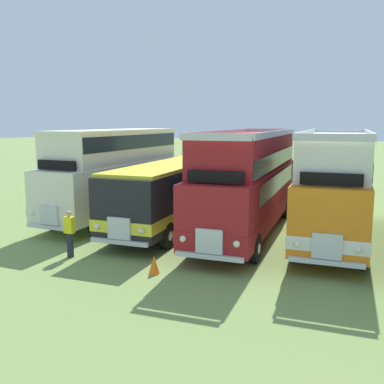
{
  "coord_description": "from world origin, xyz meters",
  "views": [
    {
      "loc": [
        3.16,
        -18.34,
        4.88
      ],
      "look_at": [
        -4.4,
        -0.35,
        1.69
      ],
      "focal_mm": 40.28,
      "sensor_mm": 36.0,
      "label": 1
    }
  ],
  "objects_px": {
    "cone_near_end": "(154,265)",
    "marshal_person": "(70,233)",
    "bus_first_in_row": "(115,170)",
    "bus_fourth_in_row": "(334,183)",
    "bus_third_in_row": "(249,180)",
    "bus_second_in_row": "(178,188)"
  },
  "relations": [
    {
      "from": "bus_first_in_row",
      "to": "bus_fourth_in_row",
      "type": "distance_m",
      "value": 10.64
    },
    {
      "from": "bus_fourth_in_row",
      "to": "cone_near_end",
      "type": "bearing_deg",
      "value": -126.12
    },
    {
      "from": "bus_second_in_row",
      "to": "marshal_person",
      "type": "distance_m",
      "value": 6.5
    },
    {
      "from": "bus_fourth_in_row",
      "to": "marshal_person",
      "type": "bearing_deg",
      "value": -143.38
    },
    {
      "from": "bus_second_in_row",
      "to": "cone_near_end",
      "type": "height_order",
      "value": "bus_second_in_row"
    },
    {
      "from": "bus_first_in_row",
      "to": "bus_fourth_in_row",
      "type": "height_order",
      "value": "bus_fourth_in_row"
    },
    {
      "from": "bus_first_in_row",
      "to": "bus_second_in_row",
      "type": "relative_size",
      "value": 0.85
    },
    {
      "from": "cone_near_end",
      "to": "marshal_person",
      "type": "relative_size",
      "value": 0.35
    },
    {
      "from": "bus_third_in_row",
      "to": "marshal_person",
      "type": "height_order",
      "value": "bus_third_in_row"
    },
    {
      "from": "bus_first_in_row",
      "to": "bus_third_in_row",
      "type": "bearing_deg",
      "value": -2.83
    },
    {
      "from": "bus_third_in_row",
      "to": "bus_second_in_row",
      "type": "bearing_deg",
      "value": 175.28
    },
    {
      "from": "bus_third_in_row",
      "to": "cone_near_end",
      "type": "height_order",
      "value": "bus_third_in_row"
    },
    {
      "from": "bus_third_in_row",
      "to": "marshal_person",
      "type": "distance_m",
      "value": 7.93
    },
    {
      "from": "bus_first_in_row",
      "to": "bus_fourth_in_row",
      "type": "xyz_separation_m",
      "value": [
        10.64,
        0.02,
        -0.11
      ]
    },
    {
      "from": "marshal_person",
      "to": "bus_first_in_row",
      "type": "bearing_deg",
      "value": 108.31
    },
    {
      "from": "marshal_person",
      "to": "bus_fourth_in_row",
      "type": "bearing_deg",
      "value": 36.62
    },
    {
      "from": "bus_fourth_in_row",
      "to": "bus_first_in_row",
      "type": "bearing_deg",
      "value": -179.89
    },
    {
      "from": "bus_fourth_in_row",
      "to": "marshal_person",
      "type": "xyz_separation_m",
      "value": [
        -8.55,
        -6.35,
        -1.47
      ]
    },
    {
      "from": "bus_fourth_in_row",
      "to": "cone_near_end",
      "type": "height_order",
      "value": "bus_fourth_in_row"
    },
    {
      "from": "bus_fourth_in_row",
      "to": "cone_near_end",
      "type": "distance_m",
      "value": 8.58
    },
    {
      "from": "bus_first_in_row",
      "to": "cone_near_end",
      "type": "bearing_deg",
      "value": -49.52
    },
    {
      "from": "bus_first_in_row",
      "to": "marshal_person",
      "type": "xyz_separation_m",
      "value": [
        2.1,
        -6.33,
        -1.58
      ]
    }
  ]
}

